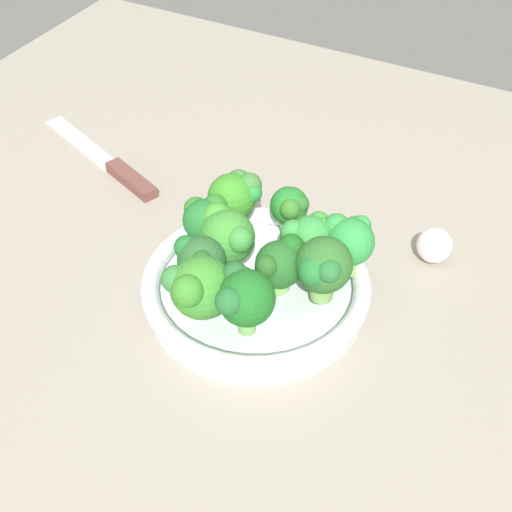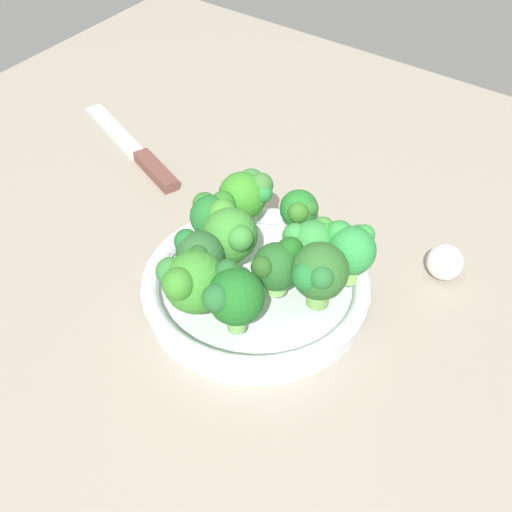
{
  "view_description": "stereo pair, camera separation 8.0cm",
  "coord_description": "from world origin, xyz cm",
  "views": [
    {
      "loc": [
        48.87,
        29.3,
        60.91
      ],
      "look_at": [
        -3.69,
        1.61,
        6.79
      ],
      "focal_mm": 51.54,
      "sensor_mm": 36.0,
      "label": 1
    },
    {
      "loc": [
        44.66,
        36.13,
        60.91
      ],
      "look_at": [
        -3.69,
        1.61,
        6.79
      ],
      "focal_mm": 51.54,
      "sensor_mm": 36.0,
      "label": 2
    }
  ],
  "objects": [
    {
      "name": "bowl",
      "position": [
        -3.69,
        1.61,
        1.94
      ],
      "size": [
        26.14,
        26.14,
        3.79
      ],
      "color": "white",
      "rests_on": "ground_plane"
    },
    {
      "name": "broccoli_floret_7",
      "position": [
        -9.4,
        10.14,
        8.37
      ],
      "size": [
        6.01,
        6.22,
        7.18
      ],
      "color": "#90D361",
      "rests_on": "bowl"
    },
    {
      "name": "broccoli_floret_0",
      "position": [
        -10.84,
        -4.95,
        7.92
      ],
      "size": [
        6.27,
        6.29,
        6.89
      ],
      "color": "#97D867",
      "rests_on": "bowl"
    },
    {
      "name": "broccoli_floret_9",
      "position": [
        -12.97,
        1.26,
        7.0
      ],
      "size": [
        5.04,
        4.79,
        5.49
      ],
      "color": "#93C969",
      "rests_on": "bowl"
    },
    {
      "name": "broccoli_floret_4",
      "position": [
        -5.82,
        -6.07,
        7.65
      ],
      "size": [
        5.61,
        5.55,
        6.26
      ],
      "color": "#89BD65",
      "rests_on": "bowl"
    },
    {
      "name": "broccoli_floret_2",
      "position": [
        -8.36,
        5.9,
        7.76
      ],
      "size": [
        5.85,
        5.82,
        6.48
      ],
      "color": "#8FC774",
      "rests_on": "bowl"
    },
    {
      "name": "broccoli_floret_3",
      "position": [
        3.92,
        4.27,
        8.58
      ],
      "size": [
        6.61,
        6.33,
        7.61
      ],
      "color": "#83CA68",
      "rests_on": "bowl"
    },
    {
      "name": "broccoli_floret_6",
      "position": [
        0.81,
        -2.75,
        7.94
      ],
      "size": [
        5.3,
        5.85,
        6.82
      ],
      "color": "#91C965",
      "rests_on": "bowl"
    },
    {
      "name": "broccoli_floret_10",
      "position": [
        4.28,
        -0.83,
        7.97
      ],
      "size": [
        8.0,
        7.38,
        7.41
      ],
      "color": "#87CB65",
      "rests_on": "bowl"
    },
    {
      "name": "broccoli_floret_8",
      "position": [
        -3.23,
        4.73,
        7.42
      ],
      "size": [
        6.5,
        5.27,
        6.36
      ],
      "color": "#86CB61",
      "rests_on": "bowl"
    },
    {
      "name": "garlic_bulb",
      "position": [
        -19.9,
        17.43,
        2.18
      ],
      "size": [
        4.35,
        4.35,
        4.35
      ],
      "primitive_type": "sphere",
      "color": "white",
      "rests_on": "ground_plane"
    },
    {
      "name": "broccoli_floret_5",
      "position": [
        -3.99,
        -2.17,
        7.99
      ],
      "size": [
        6.23,
        6.96,
        7.16
      ],
      "color": "#7ABA53",
      "rests_on": "bowl"
    },
    {
      "name": "ground_plane",
      "position": [
        0.0,
        0.0,
        -1.25
      ],
      "size": [
        130.0,
        130.0,
        2.5
      ],
      "primitive_type": "cube",
      "color": "gray"
    },
    {
      "name": "knife",
      "position": [
        -17.12,
        -28.39,
        0.55
      ],
      "size": [
        11.92,
        25.65,
        1.5
      ],
      "color": "silver",
      "rests_on": "ground_plane"
    },
    {
      "name": "broccoli_floret_1",
      "position": [
        -3.83,
        9.45,
        8.44
      ],
      "size": [
        6.59,
        6.12,
        7.76
      ],
      "color": "#79B355",
      "rests_on": "bowl"
    }
  ]
}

